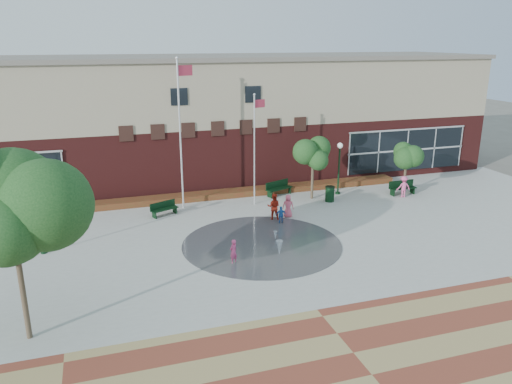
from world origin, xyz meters
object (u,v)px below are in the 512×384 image
object	(u,v)px
flagpole_left	(181,127)
bench_left	(164,211)
trash_can	(330,194)
child_splash	(233,252)
flagpole_right	(255,144)
tree_big_left	(9,201)

from	to	relation	value
flagpole_left	bench_left	xyz separation A→B (m)	(-1.40, -1.13, -4.95)
trash_can	child_splash	xyz separation A→B (m)	(-8.62, -7.26, 0.08)
flagpole_right	child_splash	world-z (taller)	flagpole_right
flagpole_left	tree_big_left	world-z (taller)	flagpole_left
trash_can	flagpole_left	bearing A→B (deg)	169.88
flagpole_right	trash_can	distance (m)	6.09
flagpole_right	bench_left	world-z (taller)	flagpole_right
trash_can	tree_big_left	bearing A→B (deg)	-147.41
tree_big_left	trash_can	bearing A→B (deg)	32.59
flagpole_right	tree_big_left	world-z (taller)	tree_big_left
tree_big_left	bench_left	bearing A→B (deg)	60.91
bench_left	flagpole_left	bearing A→B (deg)	15.74
tree_big_left	child_splash	world-z (taller)	tree_big_left
trash_can	child_splash	distance (m)	11.27
flagpole_left	flagpole_right	bearing A→B (deg)	-27.62
bench_left	trash_can	distance (m)	10.87
bench_left	tree_big_left	size ratio (longest dim) A/B	0.24
flagpole_left	child_splash	world-z (taller)	flagpole_left
flagpole_left	child_splash	bearing A→B (deg)	-103.63
flagpole_right	bench_left	distance (m)	7.04
flagpole_right	trash_can	bearing A→B (deg)	-30.21
flagpole_left	flagpole_right	size ratio (longest dim) A/B	1.31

